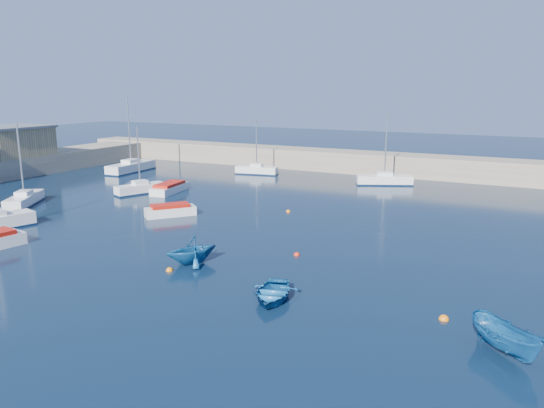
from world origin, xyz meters
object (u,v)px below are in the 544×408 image
at_px(sailboat_2, 24,199).
at_px(sailboat_5, 257,170).
at_px(motorboat_2, 170,188).
at_px(dinghy_right, 506,339).
at_px(sailboat_4, 131,167).
at_px(motorboat_1, 170,210).
at_px(brick_shed_a, 13,142).
at_px(sailboat_6, 384,179).
at_px(dinghy_center, 272,293).
at_px(sailboat_3, 140,188).
at_px(dinghy_left, 191,250).

bearing_deg(sailboat_2, sailboat_5, 36.33).
distance_m(motorboat_2, dinghy_right, 39.79).
bearing_deg(sailboat_4, motorboat_1, -44.38).
xyz_separation_m(brick_shed_a, sailboat_6, (42.57, 14.59, -3.51)).
height_order(sailboat_6, dinghy_right, sailboat_6).
height_order(sailboat_5, dinghy_right, sailboat_5).
distance_m(sailboat_4, dinghy_center, 46.14).
height_order(brick_shed_a, motorboat_2, brick_shed_a).
xyz_separation_m(sailboat_4, sailboat_5, (15.44, 5.73, -0.10)).
bearing_deg(sailboat_3, motorboat_2, 59.24).
bearing_deg(sailboat_6, sailboat_3, 103.89).
distance_m(sailboat_3, sailboat_5, 17.06).
xyz_separation_m(sailboat_2, sailboat_4, (-4.81, 19.85, 0.11)).
xyz_separation_m(sailboat_3, dinghy_right, (36.04, -19.39, 0.15)).
bearing_deg(sailboat_2, dinghy_right, -44.77).
distance_m(sailboat_2, motorboat_2, 13.77).
bearing_deg(brick_shed_a, dinghy_center, -23.95).
height_order(dinghy_center, dinghy_right, dinghy_right).
bearing_deg(motorboat_2, sailboat_4, 137.70).
relative_size(sailboat_2, dinghy_center, 2.14).
bearing_deg(sailboat_3, brick_shed_a, -163.32).
bearing_deg(dinghy_left, motorboat_2, 160.97).
bearing_deg(dinghy_center, brick_shed_a, 140.72).
xyz_separation_m(sailboat_5, motorboat_1, (4.10, -22.75, -0.07)).
distance_m(sailboat_2, sailboat_6, 37.28).
relative_size(motorboat_2, dinghy_right, 1.46).
relative_size(sailboat_3, dinghy_center, 1.90).
height_order(sailboat_3, dinghy_center, sailboat_3).
xyz_separation_m(sailboat_4, motorboat_1, (19.53, -17.02, -0.16)).
bearing_deg(dinghy_right, sailboat_2, 118.89).
bearing_deg(motorboat_1, dinghy_left, -7.20).
xyz_separation_m(sailboat_4, motorboat_2, (13.10, -8.86, -0.15)).
xyz_separation_m(sailboat_2, sailboat_5, (10.63, 25.58, 0.01)).
bearing_deg(dinghy_center, motorboat_2, 122.43).
xyz_separation_m(brick_shed_a, sailboat_2, (15.62, -11.16, -3.56)).
bearing_deg(motorboat_1, sailboat_6, 101.11).
bearing_deg(sailboat_4, sailboat_3, -48.12).
xyz_separation_m(sailboat_2, sailboat_6, (26.95, 25.76, 0.05)).
bearing_deg(motorboat_2, sailboat_3, -150.93).
xyz_separation_m(sailboat_5, sailboat_6, (16.33, 0.18, 0.04)).
relative_size(motorboat_1, dinghy_left, 1.26).
bearing_deg(sailboat_4, motorboat_2, -37.37).
distance_m(sailboat_6, dinghy_left, 32.49).
xyz_separation_m(sailboat_3, motorboat_2, (2.37, 1.81, -0.05)).
distance_m(sailboat_3, dinghy_right, 40.92).
height_order(sailboat_3, motorboat_2, sailboat_3).
xyz_separation_m(brick_shed_a, dinghy_center, (46.44, -20.63, -3.72)).
bearing_deg(dinghy_center, sailboat_2, 147.60).
bearing_deg(sailboat_2, dinghy_left, -46.61).
distance_m(sailboat_2, sailboat_4, 20.42).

